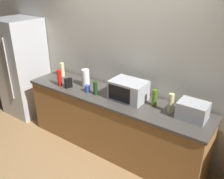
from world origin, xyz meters
TOP-DOWN VIEW (x-y plane):
  - ground_plane at (0.00, 0.00)m, footprint 8.00×8.00m
  - back_wall at (0.00, 0.81)m, footprint 6.40×0.10m
  - counter_run at (0.00, 0.40)m, footprint 2.84×0.64m
  - refrigerator at (-2.05, 0.40)m, footprint 0.72×0.73m
  - microwave at (0.24, 0.45)m, footprint 0.48×0.35m
  - toaster_oven at (1.13, 0.46)m, footprint 0.34×0.26m
  - paper_towel_roll at (-0.53, 0.45)m, footprint 0.12×0.12m
  - cordless_phone at (-0.71, 0.25)m, footprint 0.09×0.12m
  - bottle_wine at (-0.22, 0.31)m, footprint 0.06×0.06m
  - bottle_olive_oil at (0.61, 0.49)m, footprint 0.07×0.07m
  - bottle_vinegar at (0.86, 0.43)m, footprint 0.07×0.07m
  - bottle_hand_soap at (-1.13, 0.54)m, footprint 0.07×0.07m
  - bottle_hot_sauce at (-0.88, 0.23)m, footprint 0.07×0.07m
  - mug_blue at (-0.38, 0.30)m, footprint 0.08×0.08m

SIDE VIEW (x-z plane):
  - ground_plane at x=0.00m, z-range 0.00..0.00m
  - counter_run at x=0.00m, z-range 0.00..0.90m
  - refrigerator at x=-2.05m, z-range 0.00..1.80m
  - mug_blue at x=-0.38m, z-range 0.90..1.00m
  - cordless_phone at x=-0.71m, z-range 0.90..1.05m
  - bottle_wine at x=-0.22m, z-range 0.90..1.10m
  - toaster_oven at x=1.13m, z-range 0.90..1.11m
  - bottle_olive_oil at x=0.61m, z-range 0.90..1.13m
  - bottle_hand_soap at x=-1.13m, z-range 0.90..1.14m
  - bottle_hot_sauce at x=-0.88m, z-range 0.90..1.15m
  - bottle_vinegar at x=0.86m, z-range 0.90..1.16m
  - microwave at x=0.24m, z-range 0.90..1.17m
  - paper_towel_roll at x=-0.53m, z-range 0.90..1.17m
  - back_wall at x=0.00m, z-range 0.00..2.70m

